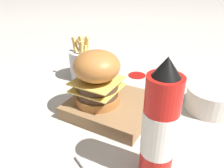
{
  "coord_description": "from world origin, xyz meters",
  "views": [
    {
      "loc": [
        -0.23,
        0.49,
        0.35
      ],
      "look_at": [
        0.02,
        0.05,
        0.08
      ],
      "focal_mm": 35.0,
      "sensor_mm": 36.0,
      "label": 1
    }
  ],
  "objects_px": {
    "side_bowl": "(211,99)",
    "serving_board": "(112,106)",
    "fries_basket": "(85,63)",
    "burger": "(97,77)",
    "ketchup_bottle": "(160,128)"
  },
  "relations": [
    {
      "from": "fries_basket",
      "to": "side_bowl",
      "type": "xyz_separation_m",
      "value": [
        -0.42,
        0.01,
        -0.02
      ]
    },
    {
      "from": "serving_board",
      "to": "ketchup_bottle",
      "type": "distance_m",
      "value": 0.24
    },
    {
      "from": "serving_board",
      "to": "side_bowl",
      "type": "distance_m",
      "value": 0.27
    },
    {
      "from": "fries_basket",
      "to": "side_bowl",
      "type": "bearing_deg",
      "value": 179.24
    },
    {
      "from": "burger",
      "to": "side_bowl",
      "type": "relative_size",
      "value": 1.07
    },
    {
      "from": "burger",
      "to": "side_bowl",
      "type": "bearing_deg",
      "value": -148.61
    },
    {
      "from": "fries_basket",
      "to": "burger",
      "type": "bearing_deg",
      "value": 133.57
    },
    {
      "from": "ketchup_bottle",
      "to": "fries_basket",
      "type": "xyz_separation_m",
      "value": [
        0.36,
        -0.29,
        -0.06
      ]
    },
    {
      "from": "serving_board",
      "to": "ketchup_bottle",
      "type": "relative_size",
      "value": 0.9
    },
    {
      "from": "side_bowl",
      "to": "serving_board",
      "type": "bearing_deg",
      "value": 30.68
    },
    {
      "from": "serving_board",
      "to": "burger",
      "type": "xyz_separation_m",
      "value": [
        0.03,
        0.02,
        0.09
      ]
    },
    {
      "from": "serving_board",
      "to": "ketchup_bottle",
      "type": "xyz_separation_m",
      "value": [
        -0.17,
        0.14,
        0.09
      ]
    },
    {
      "from": "serving_board",
      "to": "side_bowl",
      "type": "bearing_deg",
      "value": -149.32
    },
    {
      "from": "ketchup_bottle",
      "to": "side_bowl",
      "type": "height_order",
      "value": "ketchup_bottle"
    },
    {
      "from": "side_bowl",
      "to": "fries_basket",
      "type": "bearing_deg",
      "value": -0.76
    }
  ]
}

